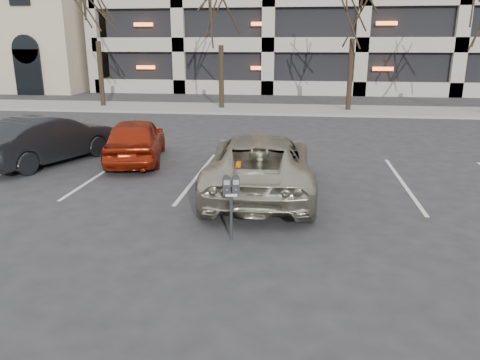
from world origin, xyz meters
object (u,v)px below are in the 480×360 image
(tree_b, at_px, (221,4))
(parking_meter, at_px, (231,191))
(car_red, at_px, (136,140))
(suv_silver, at_px, (260,164))
(car_dark, at_px, (49,139))

(tree_b, bearing_deg, parking_meter, -79.96)
(tree_b, distance_m, parking_meter, 18.85)
(parking_meter, distance_m, car_red, 6.92)
(suv_silver, height_order, car_dark, suv_silver)
(suv_silver, distance_m, car_red, 4.99)
(car_red, xyz_separation_m, car_dark, (-2.61, -0.50, 0.04))
(parking_meter, xyz_separation_m, suv_silver, (0.28, 2.95, -0.21))
(car_red, relative_size, car_dark, 0.91)
(suv_silver, xyz_separation_m, car_red, (-4.15, 2.77, -0.05))
(car_red, bearing_deg, suv_silver, 133.82)
(suv_silver, bearing_deg, car_dark, -21.46)
(suv_silver, bearing_deg, parking_meter, 81.70)
(parking_meter, bearing_deg, car_red, 109.70)
(tree_b, height_order, parking_meter, tree_b)
(tree_b, relative_size, suv_silver, 1.42)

